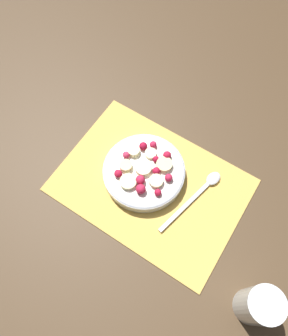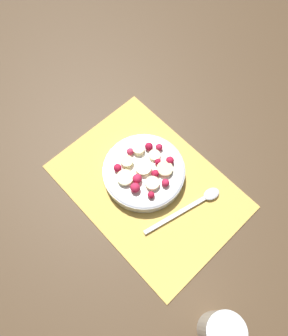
% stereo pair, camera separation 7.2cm
% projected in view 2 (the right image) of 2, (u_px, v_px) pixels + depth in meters
% --- Properties ---
extents(ground_plane, '(3.00, 3.00, 0.00)m').
position_uv_depth(ground_plane, '(148.00, 187.00, 0.75)').
color(ground_plane, '#4C3823').
extents(placemat, '(0.41, 0.29, 0.01)m').
position_uv_depth(placemat, '(148.00, 186.00, 0.74)').
color(placemat, '#E0B251').
rests_on(placemat, ground_plane).
extents(fruit_bowl, '(0.18, 0.18, 0.05)m').
position_uv_depth(fruit_bowl, '(144.00, 171.00, 0.74)').
color(fruit_bowl, silver).
rests_on(fruit_bowl, placemat).
extents(spoon, '(0.06, 0.19, 0.01)m').
position_uv_depth(spoon, '(197.00, 202.00, 0.72)').
color(spoon, silver).
rests_on(spoon, placemat).
extents(drinking_glass, '(0.07, 0.07, 0.10)m').
position_uv_depth(drinking_glass, '(220.00, 331.00, 0.58)').
color(drinking_glass, white).
rests_on(drinking_glass, ground_plane).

